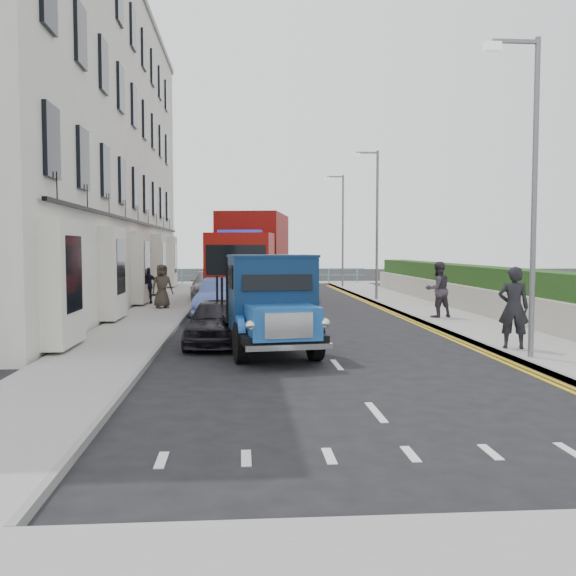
{
  "coord_description": "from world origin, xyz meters",
  "views": [
    {
      "loc": [
        -2.06,
        -15.53,
        2.51
      ],
      "look_at": [
        -0.74,
        2.17,
        1.4
      ],
      "focal_mm": 40.0,
      "sensor_mm": 36.0,
      "label": 1
    }
  ],
  "objects_px": {
    "parked_car_front": "(217,322)",
    "pedestrian_east_near": "(513,307)",
    "bedford_lorry": "(271,310)",
    "lamp_near": "(529,179)",
    "red_lorry": "(252,255)",
    "lamp_far": "(341,224)",
    "lamp_mid": "(375,216)"
  },
  "relations": [
    {
      "from": "parked_car_front",
      "to": "pedestrian_east_near",
      "type": "height_order",
      "value": "pedestrian_east_near"
    },
    {
      "from": "bedford_lorry",
      "to": "pedestrian_east_near",
      "type": "height_order",
      "value": "bedford_lorry"
    },
    {
      "from": "lamp_near",
      "to": "red_lorry",
      "type": "relative_size",
      "value": 0.86
    },
    {
      "from": "lamp_far",
      "to": "parked_car_front",
      "type": "relative_size",
      "value": 1.95
    },
    {
      "from": "bedford_lorry",
      "to": "red_lorry",
      "type": "relative_size",
      "value": 0.63
    },
    {
      "from": "lamp_mid",
      "to": "pedestrian_east_near",
      "type": "bearing_deg",
      "value": -89.07
    },
    {
      "from": "lamp_far",
      "to": "pedestrian_east_near",
      "type": "xyz_separation_m",
      "value": [
        0.24,
        -24.8,
        -2.9
      ]
    },
    {
      "from": "red_lorry",
      "to": "parked_car_front",
      "type": "xyz_separation_m",
      "value": [
        -1.11,
        -12.51,
        -1.56
      ]
    },
    {
      "from": "lamp_near",
      "to": "red_lorry",
      "type": "distance_m",
      "value": 16.63
    },
    {
      "from": "pedestrian_east_near",
      "to": "parked_car_front",
      "type": "bearing_deg",
      "value": 2.69
    },
    {
      "from": "lamp_far",
      "to": "lamp_near",
      "type": "bearing_deg",
      "value": -90.0
    },
    {
      "from": "lamp_near",
      "to": "bedford_lorry",
      "type": "xyz_separation_m",
      "value": [
        -5.53,
        1.26,
        -2.93
      ]
    },
    {
      "from": "lamp_near",
      "to": "pedestrian_east_near",
      "type": "relative_size",
      "value": 3.58
    },
    {
      "from": "lamp_mid",
      "to": "parked_car_front",
      "type": "bearing_deg",
      "value": -117.74
    },
    {
      "from": "lamp_near",
      "to": "lamp_far",
      "type": "bearing_deg",
      "value": 90.0
    },
    {
      "from": "lamp_mid",
      "to": "pedestrian_east_near",
      "type": "height_order",
      "value": "lamp_mid"
    },
    {
      "from": "bedford_lorry",
      "to": "red_lorry",
      "type": "xyz_separation_m",
      "value": [
        -0.2,
        14.25,
        1.11
      ]
    },
    {
      "from": "lamp_mid",
      "to": "bedford_lorry",
      "type": "bearing_deg",
      "value": -110.55
    },
    {
      "from": "bedford_lorry",
      "to": "red_lorry",
      "type": "height_order",
      "value": "red_lorry"
    },
    {
      "from": "red_lorry",
      "to": "parked_car_front",
      "type": "relative_size",
      "value": 2.26
    },
    {
      "from": "lamp_near",
      "to": "red_lorry",
      "type": "xyz_separation_m",
      "value": [
        -5.73,
        15.51,
        -1.83
      ]
    },
    {
      "from": "lamp_far",
      "to": "bedford_lorry",
      "type": "distance_m",
      "value": 25.52
    },
    {
      "from": "lamp_far",
      "to": "lamp_mid",
      "type": "bearing_deg",
      "value": -90.0
    },
    {
      "from": "lamp_near",
      "to": "lamp_mid",
      "type": "height_order",
      "value": "same"
    },
    {
      "from": "lamp_mid",
      "to": "lamp_far",
      "type": "distance_m",
      "value": 10.0
    },
    {
      "from": "lamp_near",
      "to": "pedestrian_east_near",
      "type": "xyz_separation_m",
      "value": [
        0.24,
        1.2,
        -2.9
      ]
    },
    {
      "from": "lamp_mid",
      "to": "lamp_far",
      "type": "bearing_deg",
      "value": 90.0
    },
    {
      "from": "parked_car_front",
      "to": "pedestrian_east_near",
      "type": "relative_size",
      "value": 1.84
    },
    {
      "from": "bedford_lorry",
      "to": "red_lorry",
      "type": "distance_m",
      "value": 14.3
    },
    {
      "from": "lamp_mid",
      "to": "parked_car_front",
      "type": "xyz_separation_m",
      "value": [
        -6.84,
        -13.0,
        -3.39
      ]
    },
    {
      "from": "lamp_far",
      "to": "pedestrian_east_near",
      "type": "bearing_deg",
      "value": -89.45
    },
    {
      "from": "lamp_near",
      "to": "lamp_far",
      "type": "xyz_separation_m",
      "value": [
        0.0,
        26.0,
        0.0
      ]
    }
  ]
}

